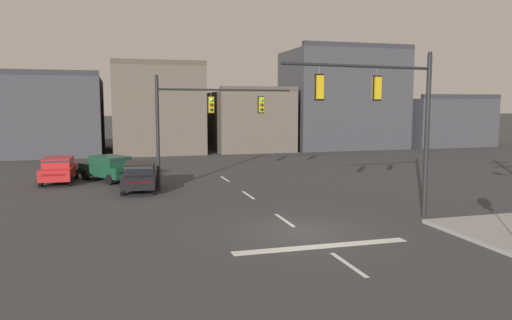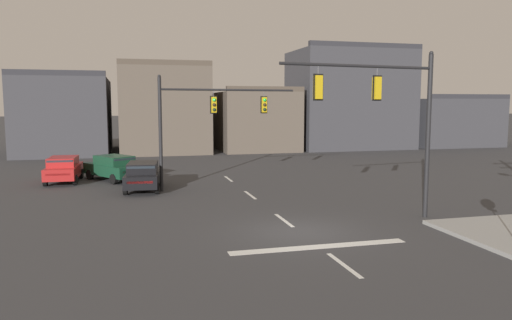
# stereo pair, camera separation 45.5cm
# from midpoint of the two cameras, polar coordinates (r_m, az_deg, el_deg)

# --- Properties ---
(ground_plane) EXTENTS (400.00, 400.00, 0.00)m
(ground_plane) POSITION_cam_midpoint_polar(r_m,az_deg,el_deg) (19.12, 5.82, -8.36)
(ground_plane) COLOR #353538
(stop_bar_paint) EXTENTS (6.40, 0.50, 0.01)m
(stop_bar_paint) POSITION_cam_midpoint_polar(r_m,az_deg,el_deg) (17.33, 8.15, -9.96)
(stop_bar_paint) COLOR silver
(stop_bar_paint) RESTS_ON ground
(lane_centreline) EXTENTS (0.16, 26.40, 0.01)m
(lane_centreline) POSITION_cam_midpoint_polar(r_m,az_deg,el_deg) (20.95, 3.91, -7.01)
(lane_centreline) COLOR silver
(lane_centreline) RESTS_ON ground
(signal_mast_near_side) EXTENTS (7.08, 1.08, 7.13)m
(signal_mast_near_side) POSITION_cam_midpoint_polar(r_m,az_deg,el_deg) (21.03, 15.97, 5.82)
(signal_mast_near_side) COLOR black
(signal_mast_near_side) RESTS_ON ground
(signal_mast_far_side) EXTENTS (8.09, 0.73, 6.53)m
(signal_mast_far_side) POSITION_cam_midpoint_polar(r_m,az_deg,el_deg) (28.30, -5.78, 5.30)
(signal_mast_far_side) COLOR black
(signal_mast_far_side) RESTS_ON ground
(car_lot_nearside) EXTENTS (3.90, 4.67, 1.61)m
(car_lot_nearside) POSITION_cam_midpoint_polar(r_m,az_deg,el_deg) (32.82, -15.89, -0.81)
(car_lot_nearside) COLOR #143D28
(car_lot_nearside) RESTS_ON ground
(car_lot_middle) EXTENTS (2.29, 4.59, 1.61)m
(car_lot_middle) POSITION_cam_midpoint_polar(r_m,az_deg,el_deg) (28.68, -12.57, -1.74)
(car_lot_middle) COLOR black
(car_lot_middle) RESTS_ON ground
(car_lot_farside) EXTENTS (2.04, 4.51, 1.61)m
(car_lot_farside) POSITION_cam_midpoint_polar(r_m,az_deg,el_deg) (33.07, -21.12, -0.95)
(car_lot_farside) COLOR #A81E1E
(car_lot_farside) RESTS_ON ground
(building_row) EXTENTS (52.18, 13.52, 11.22)m
(building_row) POSITION_cam_midpoint_polar(r_m,az_deg,el_deg) (53.71, -0.75, 5.67)
(building_row) COLOR #38383D
(building_row) RESTS_ON ground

